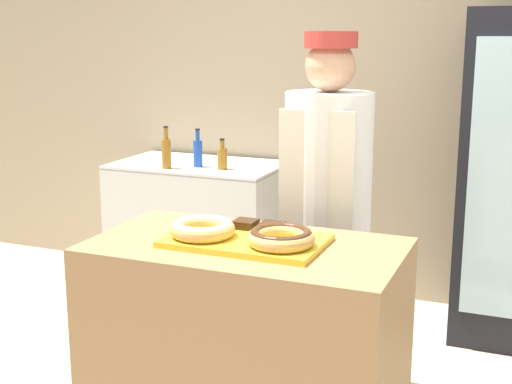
# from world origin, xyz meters

# --- Properties ---
(wall_back) EXTENTS (8.00, 0.06, 2.70)m
(wall_back) POSITION_xyz_m (0.00, 2.13, 1.35)
(wall_back) COLOR tan
(wall_back) RESTS_ON ground_plane
(display_counter) EXTENTS (1.18, 0.66, 0.93)m
(display_counter) POSITION_xyz_m (0.00, 0.00, 0.47)
(display_counter) COLOR #997047
(display_counter) RESTS_ON ground_plane
(serving_tray) EXTENTS (0.59, 0.37, 0.02)m
(serving_tray) POSITION_xyz_m (0.00, 0.00, 0.95)
(serving_tray) COLOR yellow
(serving_tray) RESTS_ON display_counter
(donut_light_glaze) EXTENTS (0.25, 0.25, 0.06)m
(donut_light_glaze) POSITION_xyz_m (-0.16, -0.05, 0.99)
(donut_light_glaze) COLOR tan
(donut_light_glaze) RESTS_ON serving_tray
(donut_chocolate_glaze) EXTENTS (0.25, 0.25, 0.06)m
(donut_chocolate_glaze) POSITION_xyz_m (0.16, -0.05, 0.99)
(donut_chocolate_glaze) COLOR tan
(donut_chocolate_glaze) RESTS_ON serving_tray
(brownie_back_left) EXTENTS (0.09, 0.09, 0.03)m
(brownie_back_left) POSITION_xyz_m (-0.06, 0.12, 0.97)
(brownie_back_left) COLOR #382111
(brownie_back_left) RESTS_ON serving_tray
(brownie_back_right) EXTENTS (0.09, 0.09, 0.03)m
(brownie_back_right) POSITION_xyz_m (0.06, 0.12, 0.97)
(brownie_back_right) COLOR #382111
(brownie_back_right) RESTS_ON serving_tray
(baker_person) EXTENTS (0.40, 0.40, 1.72)m
(baker_person) POSITION_xyz_m (0.11, 0.68, 0.90)
(baker_person) COLOR #4C4C51
(baker_person) RESTS_ON ground_plane
(chest_freezer) EXTENTS (1.10, 0.67, 0.88)m
(chest_freezer) POSITION_xyz_m (-1.08, 1.74, 0.44)
(chest_freezer) COLOR silver
(chest_freezer) RESTS_ON ground_plane
(bottle_amber) EXTENTS (0.06, 0.06, 0.27)m
(bottle_amber) POSITION_xyz_m (-1.19, 1.50, 0.98)
(bottle_amber) COLOR #99661E
(bottle_amber) RESTS_ON chest_freezer
(bottle_blue) EXTENTS (0.06, 0.06, 0.25)m
(bottle_blue) POSITION_xyz_m (-1.03, 1.63, 0.97)
(bottle_blue) COLOR #1E4CB2
(bottle_blue) RESTS_ON chest_freezer
(bottle_amber_b) EXTENTS (0.06, 0.06, 0.20)m
(bottle_amber_b) POSITION_xyz_m (-0.85, 1.61, 0.95)
(bottle_amber_b) COLOR #99661E
(bottle_amber_b) RESTS_ON chest_freezer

